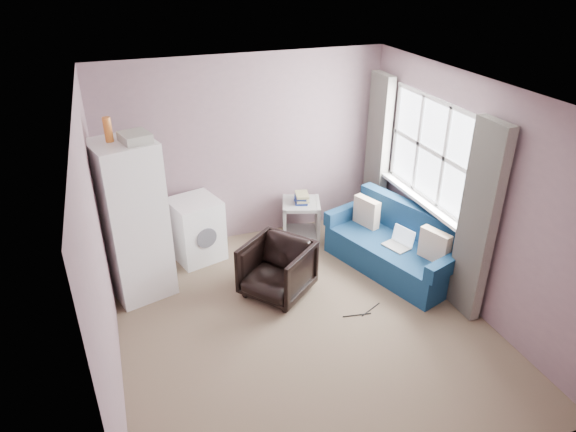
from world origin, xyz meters
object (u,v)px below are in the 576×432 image
Objects in this scene: armchair at (277,267)px; fridge at (133,220)px; sofa at (397,247)px; washing_machine at (196,228)px; side_table at (301,217)px.

fridge is at bearing -151.33° from armchair.
armchair is 0.38× the size of sofa.
armchair is 1.70m from fridge.
washing_machine reaches higher than sofa.
fridge reaches higher than washing_machine.
fridge reaches higher than side_table.
side_table is at bearing -2.74° from fridge.
washing_machine is at bearing 173.58° from armchair.
armchair is 0.34× the size of fridge.
fridge is (-1.49, 0.60, 0.58)m from armchair.
armchair is at bearing -73.21° from washing_machine.
sofa is at bearing 52.17° from armchair.
sofa is (3.09, -0.56, -0.65)m from fridge.
sofa reaches higher than armchair.
side_table is 1.40m from sofa.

